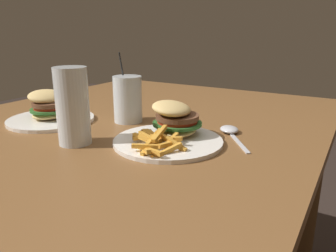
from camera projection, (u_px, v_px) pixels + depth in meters
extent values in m
cube|color=brown|center=(127.00, 127.00, 0.98)|extent=(1.37, 1.08, 0.03)
cylinder|color=brown|center=(311.00, 196.00, 1.36)|extent=(0.07, 0.07, 0.74)
cylinder|color=brown|center=(130.00, 154.00, 1.83)|extent=(0.07, 0.07, 0.74)
cylinder|color=white|center=(168.00, 141.00, 0.79)|extent=(0.27, 0.27, 0.01)
ellipsoid|color=#DBB770|center=(177.00, 129.00, 0.83)|extent=(0.14, 0.13, 0.02)
cylinder|color=#2D6628|center=(177.00, 123.00, 0.83)|extent=(0.16, 0.16, 0.01)
cylinder|color=red|center=(177.00, 121.00, 0.82)|extent=(0.13, 0.13, 0.01)
cylinder|color=brown|center=(177.00, 117.00, 0.82)|extent=(0.14, 0.14, 0.01)
ellipsoid|color=#DBB770|center=(172.00, 108.00, 0.82)|extent=(0.15, 0.13, 0.04)
cube|color=gold|center=(150.00, 135.00, 0.77)|extent=(0.03, 0.06, 0.02)
cube|color=gold|center=(170.00, 138.00, 0.78)|extent=(0.06, 0.07, 0.02)
cube|color=gold|center=(169.00, 139.00, 0.75)|extent=(0.02, 0.06, 0.02)
cube|color=gold|center=(147.00, 146.00, 0.71)|extent=(0.04, 0.06, 0.01)
cube|color=gold|center=(145.00, 152.00, 0.70)|extent=(0.05, 0.06, 0.03)
cube|color=gold|center=(169.00, 144.00, 0.73)|extent=(0.07, 0.02, 0.02)
cube|color=gold|center=(167.00, 151.00, 0.70)|extent=(0.07, 0.04, 0.03)
cube|color=gold|center=(158.00, 136.00, 0.77)|extent=(0.01, 0.08, 0.02)
cube|color=gold|center=(154.00, 137.00, 0.75)|extent=(0.09, 0.03, 0.02)
cube|color=gold|center=(171.00, 140.00, 0.74)|extent=(0.06, 0.01, 0.02)
cube|color=gold|center=(143.00, 138.00, 0.75)|extent=(0.02, 0.06, 0.01)
cube|color=gold|center=(171.00, 141.00, 0.73)|extent=(0.02, 0.09, 0.03)
cube|color=gold|center=(152.00, 137.00, 0.77)|extent=(0.06, 0.07, 0.02)
cube|color=gold|center=(148.00, 138.00, 0.74)|extent=(0.03, 0.06, 0.02)
cube|color=gold|center=(154.00, 136.00, 0.78)|extent=(0.04, 0.05, 0.02)
cube|color=gold|center=(160.00, 134.00, 0.74)|extent=(0.07, 0.02, 0.02)
cube|color=gold|center=(152.00, 146.00, 0.72)|extent=(0.08, 0.01, 0.02)
cube|color=gold|center=(150.00, 150.00, 0.70)|extent=(0.04, 0.08, 0.02)
cube|color=gold|center=(150.00, 137.00, 0.79)|extent=(0.08, 0.06, 0.01)
cylinder|color=silver|center=(73.00, 106.00, 0.77)|extent=(0.08, 0.08, 0.18)
cylinder|color=#B26B19|center=(73.00, 112.00, 0.77)|extent=(0.07, 0.07, 0.16)
cylinder|color=silver|center=(127.00, 99.00, 0.96)|extent=(0.08, 0.08, 0.14)
cylinder|color=orange|center=(127.00, 103.00, 0.97)|extent=(0.07, 0.07, 0.11)
cylinder|color=black|center=(125.00, 87.00, 0.97)|extent=(0.03, 0.02, 0.20)
ellipsoid|color=silver|center=(229.00, 129.00, 0.87)|extent=(0.08, 0.07, 0.02)
cube|color=silver|center=(239.00, 143.00, 0.79)|extent=(0.12, 0.09, 0.00)
cylinder|color=white|center=(51.00, 119.00, 0.98)|extent=(0.25, 0.25, 0.01)
ellipsoid|color=#DBB770|center=(51.00, 114.00, 0.98)|extent=(0.12, 0.11, 0.02)
cylinder|color=#2D6628|center=(50.00, 109.00, 0.97)|extent=(0.13, 0.13, 0.01)
cylinder|color=red|center=(50.00, 107.00, 0.97)|extent=(0.11, 0.11, 0.01)
cylinder|color=brown|center=(50.00, 104.00, 0.97)|extent=(0.12, 0.12, 0.01)
ellipsoid|color=#DBB770|center=(46.00, 96.00, 0.97)|extent=(0.12, 0.11, 0.05)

